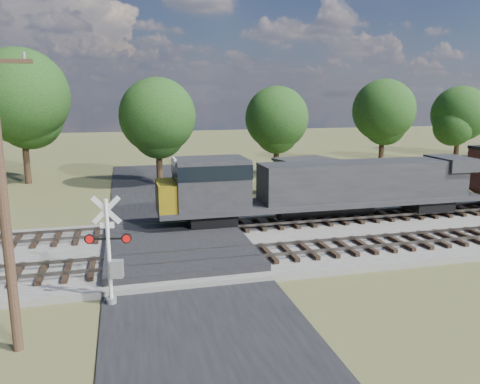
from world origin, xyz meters
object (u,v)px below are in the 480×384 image
object	(u,v)px
crossing_signal_near	(112,261)
utility_pole	(2,195)
crossing_signal_far	(223,193)
equipment_shed	(309,178)

from	to	relation	value
crossing_signal_near	utility_pole	xyz separation A→B (m)	(-2.84, -2.52, 3.17)
crossing_signal_far	utility_pole	distance (m)	17.41
utility_pole	equipment_shed	world-z (taller)	utility_pole
crossing_signal_near	utility_pole	distance (m)	4.95
crossing_signal_far	equipment_shed	distance (m)	8.83
crossing_signal_far	utility_pole	world-z (taller)	utility_pole
utility_pole	crossing_signal_near	bearing A→B (deg)	44.16
crossing_signal_near	equipment_shed	size ratio (longest dim) A/B	0.82
crossing_signal_near	equipment_shed	xyz separation A→B (m)	(14.41, 15.98, -0.28)
crossing_signal_near	equipment_shed	bearing A→B (deg)	58.71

